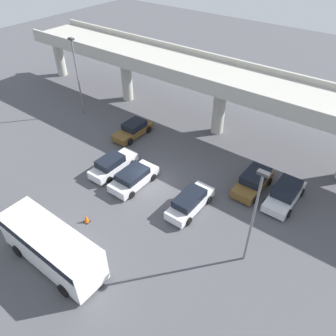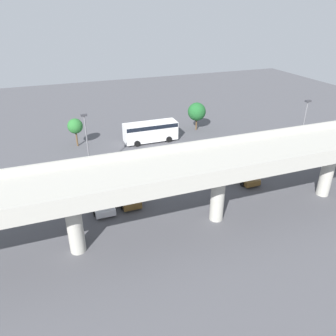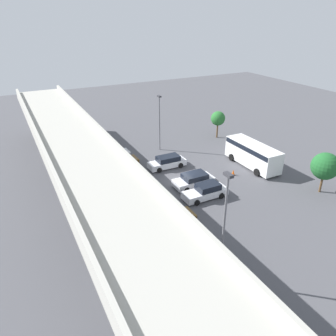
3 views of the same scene
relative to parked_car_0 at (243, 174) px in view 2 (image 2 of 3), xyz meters
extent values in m
plane|color=#4C4C51|center=(6.76, -5.06, -0.71)|extent=(112.33, 112.33, 0.00)
cube|color=#ADAAA0|center=(6.76, 6.03, 5.40)|extent=(52.42, 6.35, 0.90)
cube|color=#ADAAA0|center=(6.76, 3.00, 6.13)|extent=(52.42, 0.30, 0.55)
cube|color=#ADAAA0|center=(6.76, 9.05, 6.13)|extent=(52.42, 0.30, 0.55)
cylinder|color=#ADAAA0|center=(-6.35, 6.03, 2.12)|extent=(1.31, 1.31, 5.66)
cylinder|color=#ADAAA0|center=(6.76, 6.03, 2.12)|extent=(1.31, 1.31, 5.66)
cylinder|color=#ADAAA0|center=(19.86, 6.03, 2.12)|extent=(1.31, 1.31, 5.66)
cube|color=brown|center=(0.00, -0.08, -0.18)|extent=(1.84, 4.81, 0.66)
cube|color=black|center=(0.00, 0.19, 0.47)|extent=(1.69, 2.35, 0.65)
cylinder|color=black|center=(0.94, -1.57, -0.36)|extent=(0.22, 0.70, 0.70)
cylinder|color=black|center=(-0.94, -1.57, -0.36)|extent=(0.22, 0.70, 0.70)
cylinder|color=black|center=(0.94, 1.41, -0.36)|extent=(0.22, 0.70, 0.70)
cylinder|color=black|center=(-0.94, 1.41, -0.36)|extent=(0.22, 0.70, 0.70)
cube|color=silver|center=(2.64, -5.64, -0.17)|extent=(1.75, 4.88, 0.74)
cube|color=black|center=(2.64, -5.99, 0.53)|extent=(1.61, 2.43, 0.66)
cylinder|color=black|center=(1.74, -4.13, -0.40)|extent=(0.22, 0.61, 0.61)
cylinder|color=black|center=(3.53, -4.13, -0.40)|extent=(0.22, 0.61, 0.61)
cylinder|color=black|center=(1.74, -7.15, -0.40)|extent=(0.22, 0.61, 0.61)
cylinder|color=black|center=(3.53, -7.15, -0.40)|extent=(0.22, 0.61, 0.61)
cube|color=silver|center=(5.42, -5.95, -0.17)|extent=(1.98, 4.63, 0.73)
cube|color=black|center=(5.42, -6.07, 0.49)|extent=(1.82, 2.67, 0.58)
cylinder|color=black|center=(4.41, -4.51, -0.40)|extent=(0.22, 0.62, 0.62)
cylinder|color=black|center=(6.44, -4.51, -0.40)|extent=(0.22, 0.62, 0.62)
cylinder|color=black|center=(4.41, -7.38, -0.40)|extent=(0.22, 0.62, 0.62)
cylinder|color=black|center=(6.44, -7.38, -0.40)|extent=(0.22, 0.62, 0.62)
cube|color=silver|center=(11.06, -5.47, -0.16)|extent=(1.71, 4.78, 0.73)
cube|color=black|center=(11.06, -5.62, 0.51)|extent=(1.57, 2.83, 0.62)
cylinder|color=black|center=(10.19, -3.99, -0.38)|extent=(0.22, 0.64, 0.64)
cylinder|color=black|center=(11.94, -3.99, -0.38)|extent=(0.22, 0.64, 0.64)
cylinder|color=black|center=(10.19, -6.95, -0.38)|extent=(0.22, 0.64, 0.64)
cylinder|color=black|center=(11.94, -6.95, -0.38)|extent=(0.22, 0.64, 0.64)
cube|color=brown|center=(13.99, -0.24, -0.15)|extent=(1.90, 4.63, 0.75)
cube|color=black|center=(13.99, 0.06, 0.56)|extent=(1.74, 2.77, 0.68)
cylinder|color=black|center=(14.96, -1.68, -0.38)|extent=(0.22, 0.65, 0.65)
cylinder|color=black|center=(13.02, -1.68, -0.38)|extent=(0.22, 0.65, 0.65)
cylinder|color=black|center=(14.96, 1.19, -0.38)|extent=(0.22, 0.65, 0.65)
cylinder|color=black|center=(13.02, 1.19, -0.38)|extent=(0.22, 0.65, 0.65)
cube|color=silver|center=(16.75, -0.05, -0.18)|extent=(1.95, 4.90, 0.65)
cube|color=black|center=(16.75, 0.15, 0.52)|extent=(1.79, 2.66, 0.76)
cylinder|color=black|center=(17.74, -1.57, -0.35)|extent=(0.22, 0.71, 0.71)
cylinder|color=black|center=(15.75, -1.57, -0.35)|extent=(0.22, 0.71, 0.71)
cylinder|color=black|center=(17.74, 1.46, -0.35)|extent=(0.22, 0.71, 0.71)
cylinder|color=black|center=(15.75, 1.46, -0.35)|extent=(0.22, 0.71, 0.71)
cube|color=white|center=(6.59, -15.28, 0.88)|extent=(8.00, 2.50, 2.68)
cube|color=black|center=(6.59, -15.28, 1.84)|extent=(7.84, 2.55, 0.59)
cylinder|color=black|center=(9.07, -14.01, -0.26)|extent=(0.90, 0.29, 0.90)
cylinder|color=black|center=(9.07, -16.55, -0.26)|extent=(0.90, 0.29, 0.90)
cylinder|color=black|center=(4.11, -14.01, -0.26)|extent=(0.90, 0.29, 0.90)
cylinder|color=black|center=(4.11, -16.55, -0.26)|extent=(0.90, 0.29, 0.90)
cylinder|color=slate|center=(16.79, -7.25, 3.06)|extent=(0.16, 0.16, 7.52)
cube|color=#333338|center=(16.79, -7.25, 6.92)|extent=(0.70, 0.35, 0.20)
cylinder|color=slate|center=(-7.80, -0.11, 3.60)|extent=(0.16, 0.16, 8.60)
cube|color=#333338|center=(-7.80, -0.11, 8.00)|extent=(0.70, 0.35, 0.20)
cylinder|color=brown|center=(-2.03, -17.51, 0.22)|extent=(0.24, 0.24, 1.84)
sphere|color=#1E5B28|center=(-2.03, -17.51, 2.38)|extent=(2.92, 2.92, 2.92)
cylinder|color=brown|center=(17.21, -17.35, 0.36)|extent=(0.24, 0.24, 2.13)
sphere|color=#286B2D|center=(17.21, -17.35, 2.35)|extent=(2.17, 2.17, 2.17)
cube|color=black|center=(5.51, -11.56, -0.69)|extent=(0.44, 0.44, 0.04)
cone|color=#EA590F|center=(5.51, -11.56, -0.36)|extent=(0.40, 0.40, 0.70)
camera|label=1|loc=(21.08, -21.60, 18.32)|focal=35.00mm
camera|label=2|loc=(20.32, 29.00, 18.07)|focal=35.00mm
camera|label=3|loc=(-22.11, 11.46, 17.15)|focal=35.00mm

